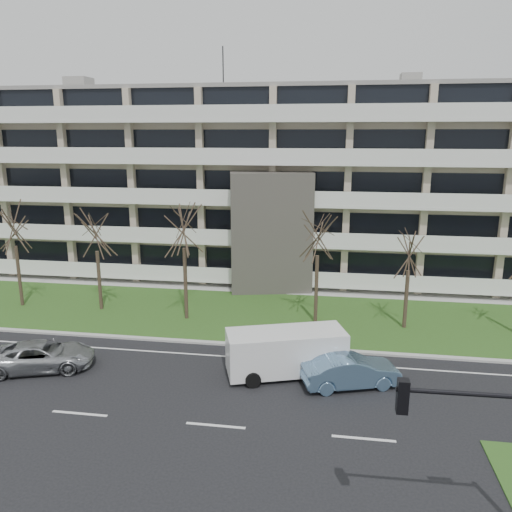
# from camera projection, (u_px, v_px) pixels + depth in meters

# --- Properties ---
(ground) EXTENTS (160.00, 160.00, 0.00)m
(ground) POSITION_uv_depth(u_px,v_px,m) (216.00, 426.00, 20.59)
(ground) COLOR black
(ground) RESTS_ON ground
(grass_verge) EXTENTS (90.00, 10.00, 0.06)m
(grass_verge) POSITION_uv_depth(u_px,v_px,m) (260.00, 315.00, 33.06)
(grass_verge) COLOR #32501A
(grass_verge) RESTS_ON ground
(curb) EXTENTS (90.00, 0.35, 0.12)m
(curb) POSITION_uv_depth(u_px,v_px,m) (248.00, 345.00, 28.25)
(curb) COLOR #B2B2AD
(curb) RESTS_ON ground
(sidewalk) EXTENTS (90.00, 2.00, 0.08)m
(sidewalk) POSITION_uv_depth(u_px,v_px,m) (271.00, 290.00, 38.33)
(sidewalk) COLOR #B2B2AD
(sidewalk) RESTS_ON ground
(lane_edge_line) EXTENTS (90.00, 0.12, 0.01)m
(lane_edge_line) POSITION_uv_depth(u_px,v_px,m) (243.00, 357.00, 26.83)
(lane_edge_line) COLOR white
(lane_edge_line) RESTS_ON ground
(apartment_building) EXTENTS (60.50, 15.10, 18.75)m
(apartment_building) POSITION_uv_depth(u_px,v_px,m) (281.00, 182.00, 43.06)
(apartment_building) COLOR tan
(apartment_building) RESTS_ON ground
(silver_pickup) EXTENTS (5.62, 3.82, 1.43)m
(silver_pickup) POSITION_uv_depth(u_px,v_px,m) (42.00, 356.00, 25.40)
(silver_pickup) COLOR #A4A6AB
(silver_pickup) RESTS_ON ground
(blue_sedan) EXTENTS (4.95, 3.01, 1.54)m
(blue_sedan) POSITION_uv_depth(u_px,v_px,m) (351.00, 371.00, 23.66)
(blue_sedan) COLOR #678DB2
(blue_sedan) RESTS_ON ground
(white_van) EXTENTS (6.21, 3.87, 2.26)m
(white_van) POSITION_uv_depth(u_px,v_px,m) (287.00, 349.00, 24.72)
(white_van) COLOR white
(white_van) RESTS_ON ground
(tree_1) EXTENTS (3.83, 3.83, 7.66)m
(tree_1) POSITION_uv_depth(u_px,v_px,m) (13.00, 222.00, 33.44)
(tree_1) COLOR #382B21
(tree_1) RESTS_ON ground
(tree_2) EXTENTS (3.67, 3.67, 7.34)m
(tree_2) POSITION_uv_depth(u_px,v_px,m) (95.00, 228.00, 32.76)
(tree_2) COLOR #382B21
(tree_2) RESTS_ON ground
(tree_3) EXTENTS (4.23, 4.23, 8.45)m
(tree_3) POSITION_uv_depth(u_px,v_px,m) (183.00, 219.00, 30.85)
(tree_3) COLOR #382B21
(tree_3) RESTS_ON ground
(tree_4) EXTENTS (3.92, 3.92, 7.83)m
(tree_4) POSITION_uv_depth(u_px,v_px,m) (318.00, 228.00, 30.37)
(tree_4) COLOR #382B21
(tree_4) RESTS_ON ground
(tree_5) EXTENTS (3.30, 3.30, 6.60)m
(tree_5) POSITION_uv_depth(u_px,v_px,m) (410.00, 248.00, 29.66)
(tree_5) COLOR #382B21
(tree_5) RESTS_ON ground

